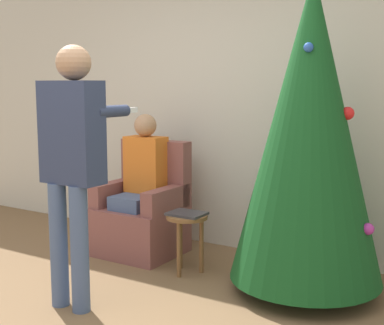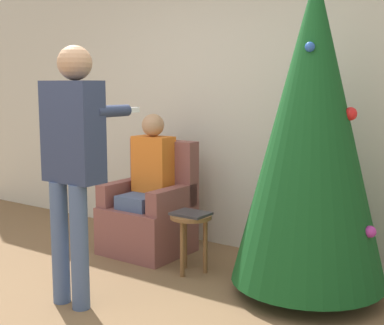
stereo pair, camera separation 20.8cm
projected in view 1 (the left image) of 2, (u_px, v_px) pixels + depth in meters
The scene contains 7 objects.
wall_back at pixel (228, 101), 4.84m from camera, with size 8.00×0.06×2.70m.
christmas_tree at pixel (309, 130), 3.73m from camera, with size 1.09×1.09×2.26m.
armchair at pixel (143, 214), 4.78m from camera, with size 0.69×0.64×1.00m.
person_seated at pixel (141, 178), 4.71m from camera, with size 0.36×0.46×1.24m.
person_standing at pixel (72, 152), 3.51m from camera, with size 0.44×0.57×1.75m.
side_stool at pixel (187, 227), 4.24m from camera, with size 0.33×0.33×0.48m.
laptop at pixel (187, 214), 4.23m from camera, with size 0.28×0.22×0.02m.
Camera 1 is at (2.31, -2.07, 1.50)m, focal length 50.00 mm.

